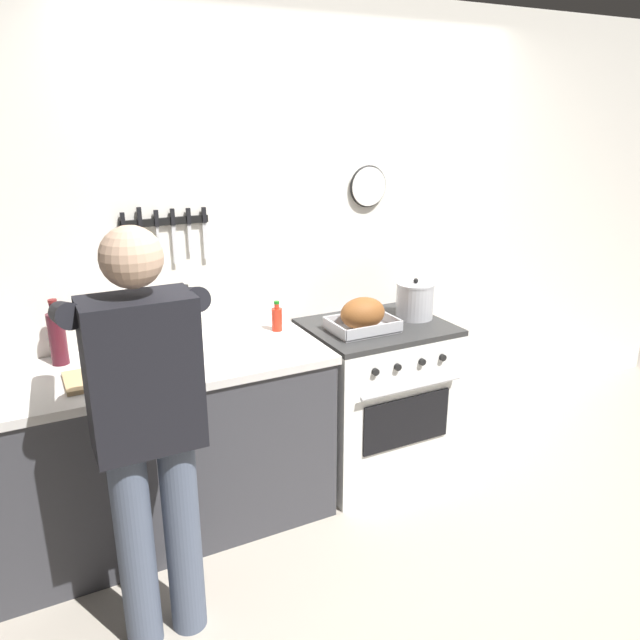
% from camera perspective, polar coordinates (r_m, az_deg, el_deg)
% --- Properties ---
extents(ground_plane, '(8.00, 8.00, 0.00)m').
position_cam_1_polar(ground_plane, '(3.03, 11.85, -23.12)').
color(ground_plane, '#A89E8E').
extents(wall_back, '(6.00, 0.13, 2.60)m').
position_cam_1_polar(wall_back, '(3.48, -0.69, 7.01)').
color(wall_back, white).
rests_on(wall_back, ground).
extents(counter_block, '(2.03, 0.65, 0.90)m').
position_cam_1_polar(counter_block, '(3.12, -18.26, -12.05)').
color(counter_block, '#38383D').
rests_on(counter_block, ground).
extents(stove, '(0.76, 0.67, 0.90)m').
position_cam_1_polar(stove, '(3.56, 5.19, -7.30)').
color(stove, white).
rests_on(stove, ground).
extents(person_cook, '(0.51, 0.63, 1.66)m').
position_cam_1_polar(person_cook, '(2.32, -15.88, -8.91)').
color(person_cook, '#4C566B').
rests_on(person_cook, ground).
extents(roasting_pan, '(0.35, 0.26, 0.18)m').
position_cam_1_polar(roasting_pan, '(3.26, 4.00, 0.39)').
color(roasting_pan, '#B7B7BC').
rests_on(roasting_pan, stove).
extents(stock_pot, '(0.22, 0.22, 0.23)m').
position_cam_1_polar(stock_pot, '(3.50, 8.84, 1.82)').
color(stock_pot, '#B7B7BC').
rests_on(stock_pot, stove).
extents(cutting_board, '(0.36, 0.24, 0.02)m').
position_cam_1_polar(cutting_board, '(2.85, -19.15, -4.97)').
color(cutting_board, tan).
rests_on(cutting_board, counter_block).
extents(bottle_hot_sauce, '(0.06, 0.06, 0.16)m').
position_cam_1_polar(bottle_hot_sauce, '(3.27, -4.03, 0.13)').
color(bottle_hot_sauce, red).
rests_on(bottle_hot_sauce, counter_block).
extents(bottle_wine_red, '(0.08, 0.08, 0.31)m').
position_cam_1_polar(bottle_wine_red, '(3.05, -23.28, -1.49)').
color(bottle_wine_red, '#47141E').
rests_on(bottle_wine_red, counter_block).
extents(bottle_olive_oil, '(0.07, 0.07, 0.30)m').
position_cam_1_polar(bottle_olive_oil, '(3.15, -12.29, 0.16)').
color(bottle_olive_oil, '#385623').
rests_on(bottle_olive_oil, counter_block).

